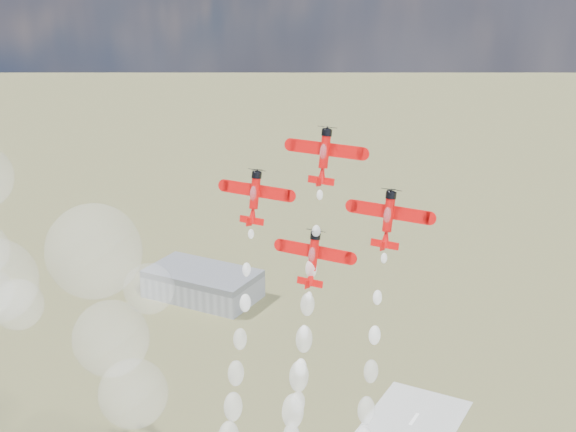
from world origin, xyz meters
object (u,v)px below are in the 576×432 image
(plane_lead, at_px, (324,155))
(plane_right, at_px, (388,218))
(plane_left, at_px, (255,196))
(plane_slot, at_px, (313,257))
(hangar, at_px, (203,284))

(plane_lead, relative_size, plane_right, 1.00)
(plane_lead, xyz_separation_m, plane_left, (-12.74, -1.97, -8.69))
(plane_slot, bearing_deg, plane_left, 171.19)
(plane_lead, height_order, plane_slot, plane_lead)
(plane_lead, height_order, plane_right, plane_lead)
(hangar, height_order, plane_right, plane_right)
(plane_lead, relative_size, plane_slot, 1.00)
(hangar, bearing_deg, plane_lead, -49.56)
(plane_lead, distance_m, plane_slot, 17.83)
(hangar, distance_m, plane_lead, 239.65)
(plane_lead, distance_m, plane_right, 15.55)
(plane_right, bearing_deg, hangar, 132.63)
(hangar, bearing_deg, plane_right, -47.37)
(plane_lead, bearing_deg, plane_slot, -90.00)
(plane_right, bearing_deg, plane_left, 180.00)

